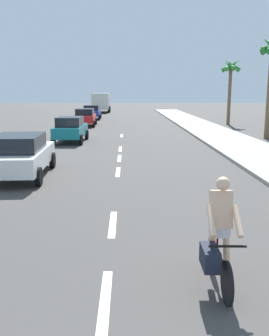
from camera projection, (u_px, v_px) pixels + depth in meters
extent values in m
plane|color=#423F3D|center=(120.00, 149.00, 20.42)|extent=(160.00, 160.00, 0.00)
cube|color=#9E998E|center=(234.00, 142.00, 22.51)|extent=(3.60, 80.00, 0.14)
cube|color=white|center=(105.00, 300.00, 5.65)|extent=(0.16, 1.80, 0.01)
cube|color=white|center=(113.00, 224.00, 8.88)|extent=(0.16, 1.80, 0.01)
cube|color=white|center=(118.00, 172.00, 14.59)|extent=(0.16, 1.80, 0.01)
cube|color=white|center=(119.00, 158.00, 17.54)|extent=(0.16, 1.80, 0.01)
cube|color=white|center=(120.00, 149.00, 20.37)|extent=(0.16, 1.80, 0.01)
cube|color=white|center=(122.00, 136.00, 26.42)|extent=(0.16, 1.80, 0.01)
cylinder|color=black|center=(227.00, 283.00, 5.49)|extent=(0.07, 0.66, 0.66)
cylinder|color=red|center=(213.00, 253.00, 6.51)|extent=(0.07, 0.66, 0.66)
cube|color=black|center=(220.00, 256.00, 5.96)|extent=(0.06, 0.95, 0.04)
cylinder|color=black|center=(218.00, 237.00, 6.12)|extent=(0.03, 0.03, 0.48)
cube|color=black|center=(228.00, 246.00, 5.45)|extent=(0.56, 0.05, 0.03)
cube|color=beige|center=(221.00, 209.00, 5.88)|extent=(0.35, 0.32, 0.63)
sphere|color=beige|center=(223.00, 184.00, 5.74)|extent=(0.22, 0.22, 0.22)
cube|color=white|center=(219.00, 228.00, 6.00)|extent=(0.33, 0.23, 0.28)
cube|color=black|center=(210.00, 257.00, 5.66)|extent=(0.25, 0.53, 0.32)
cylinder|color=beige|center=(226.00, 247.00, 6.02)|extent=(0.12, 0.32, 0.62)
cylinder|color=beige|center=(212.00, 247.00, 6.02)|extent=(0.12, 0.20, 0.63)
cylinder|color=beige|center=(238.00, 221.00, 5.65)|extent=(0.10, 0.49, 0.41)
cylinder|color=beige|center=(211.00, 221.00, 5.65)|extent=(0.10, 0.49, 0.41)
cube|color=white|center=(20.00, 158.00, 13.72)|extent=(2.06, 4.54, 0.64)
cube|color=black|center=(18.00, 143.00, 13.38)|extent=(1.75, 2.39, 0.56)
cylinder|color=black|center=(6.00, 161.00, 15.23)|extent=(0.21, 0.65, 0.64)
cylinder|color=black|center=(53.00, 160.00, 15.34)|extent=(0.21, 0.65, 0.64)
cylinder|color=black|center=(39.00, 177.00, 12.37)|extent=(0.21, 0.65, 0.64)
cube|color=#14727A|center=(71.00, 131.00, 23.04)|extent=(1.74, 3.92, 0.64)
cube|color=black|center=(70.00, 121.00, 22.73)|extent=(1.49, 2.06, 0.56)
cylinder|color=black|center=(62.00, 134.00, 24.42)|extent=(0.20, 0.64, 0.64)
cylinder|color=black|center=(87.00, 134.00, 24.41)|extent=(0.20, 0.64, 0.64)
cylinder|color=black|center=(53.00, 140.00, 21.83)|extent=(0.20, 0.64, 0.64)
cylinder|color=black|center=(81.00, 140.00, 21.82)|extent=(0.20, 0.64, 0.64)
cube|color=red|center=(85.00, 118.00, 33.63)|extent=(1.80, 4.14, 0.64)
cube|color=black|center=(85.00, 112.00, 33.31)|extent=(1.56, 2.16, 0.56)
cylinder|color=black|center=(78.00, 121.00, 35.04)|extent=(0.19, 0.64, 0.64)
cylinder|color=black|center=(96.00, 121.00, 35.11)|extent=(0.19, 0.64, 0.64)
cylinder|color=black|center=(74.00, 124.00, 32.31)|extent=(0.19, 0.64, 0.64)
cylinder|color=black|center=(94.00, 124.00, 32.37)|extent=(0.19, 0.64, 0.64)
cube|color=#1E389E|center=(92.00, 113.00, 41.80)|extent=(1.88, 4.34, 0.64)
cube|color=black|center=(92.00, 108.00, 41.47)|extent=(1.63, 2.27, 0.56)
cylinder|color=black|center=(85.00, 116.00, 43.27)|extent=(0.19, 0.64, 0.64)
cylinder|color=black|center=(101.00, 115.00, 43.34)|extent=(0.19, 0.64, 0.64)
cylinder|color=black|center=(83.00, 117.00, 40.41)|extent=(0.19, 0.64, 0.64)
cylinder|color=black|center=(99.00, 117.00, 40.48)|extent=(0.19, 0.64, 0.64)
cube|color=maroon|center=(102.00, 104.00, 57.42)|extent=(2.43, 2.37, 1.40)
cube|color=silver|center=(101.00, 101.00, 54.40)|extent=(2.45, 4.19, 2.30)
cylinder|color=black|center=(94.00, 109.00, 57.40)|extent=(0.29, 0.90, 0.90)
cylinder|color=black|center=(110.00, 109.00, 57.48)|extent=(0.29, 0.90, 0.90)
cylinder|color=black|center=(92.00, 110.00, 53.59)|extent=(0.29, 0.90, 0.90)
cylinder|color=black|center=(109.00, 110.00, 53.67)|extent=(0.29, 0.90, 0.90)
cone|color=#1E6B28|center=(269.00, 45.00, 23.63)|extent=(0.99, 1.77, 1.43)
cylinder|color=brown|center=(229.00, 95.00, 34.60)|extent=(0.30, 0.30, 5.58)
cone|color=#2D8433|center=(234.00, 65.00, 34.02)|extent=(0.65, 1.44, 1.08)
cone|color=#2D8433|center=(231.00, 66.00, 34.30)|extent=(1.84, 0.93, 1.34)
cone|color=#2D8433|center=(228.00, 65.00, 34.21)|extent=(1.16, 1.45, 1.27)
cone|color=#2D8433|center=(229.00, 65.00, 33.90)|extent=(1.17, 1.36, 1.18)
cone|color=#2D8433|center=(232.00, 65.00, 33.82)|extent=(1.69, 0.65, 1.27)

